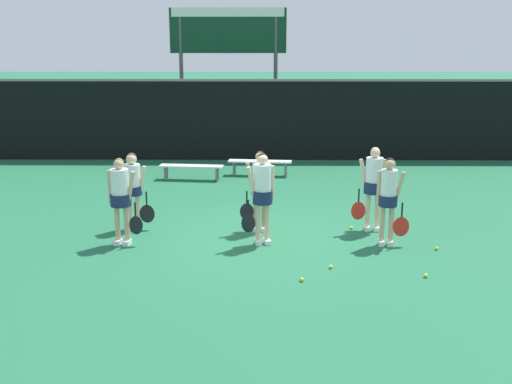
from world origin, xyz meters
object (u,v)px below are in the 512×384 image
player_2 (389,194)px  tennis_ball_4 (351,228)px  bench_courtside (191,167)px  tennis_ball_3 (437,248)px  player_4 (260,185)px  tennis_ball_5 (130,211)px  player_1 (262,191)px  player_3 (133,184)px  bench_far (260,163)px  tennis_ball_2 (331,267)px  player_0 (121,194)px  scoreboard (228,41)px  tennis_ball_0 (426,275)px  tennis_ball_1 (302,279)px  player_5 (374,182)px

player_2 → tennis_ball_4: bearing=127.3°
bench_courtside → tennis_ball_3: (5.40, -6.00, -0.33)m
tennis_ball_3 → player_4: bearing=160.5°
bench_courtside → tennis_ball_5: size_ratio=26.69×
player_1 → tennis_ball_4: 2.37m
player_3 → player_4: (2.66, -0.09, 0.02)m
player_2 → tennis_ball_5: (-5.52, 2.21, -0.99)m
bench_courtside → tennis_ball_5: 3.65m
tennis_ball_4 → tennis_ball_5: 5.13m
bench_courtside → player_4: (1.99, -4.79, 0.63)m
player_3 → tennis_ball_5: size_ratio=23.54×
player_1 → player_2: (2.44, -0.04, -0.06)m
player_1 → bench_courtside: bearing=97.9°
bench_far → tennis_ball_3: bench_far is taller
player_2 → tennis_ball_5: 6.03m
player_2 → tennis_ball_2: player_2 is taller
player_4 → tennis_ball_3: player_4 is taller
player_0 → player_1: size_ratio=0.95×
tennis_ball_3 → bench_courtside: bearing=132.0°
scoreboard → tennis_ball_3: size_ratio=73.30×
tennis_ball_3 → tennis_ball_5: bearing=158.6°
bench_far → tennis_ball_5: (-3.02, -4.07, -0.35)m
scoreboard → bench_courtside: scoreboard is taller
tennis_ball_0 → tennis_ball_5: (-5.86, 3.90, -0.00)m
scoreboard → player_3: (-1.53, -9.17, -2.95)m
tennis_ball_1 → tennis_ball_5: tennis_ball_1 is taller
player_4 → tennis_ball_5: size_ratio=24.39×
player_0 → player_3: (0.03, 0.99, -0.05)m
bench_courtside → player_3: (-0.67, -4.71, 0.61)m
tennis_ball_4 → bench_far: bearing=110.5°
bench_far → tennis_ball_4: size_ratio=27.59×
scoreboard → tennis_ball_3: scoreboard is taller
player_0 → tennis_ball_0: (5.52, -1.68, -0.99)m
player_1 → tennis_ball_5: player_1 is taller
tennis_ball_1 → bench_courtside: bearing=109.7°
player_3 → bench_far: bearing=68.1°
tennis_ball_5 → scoreboard: bearing=76.6°
scoreboard → player_4: scoreboard is taller
scoreboard → tennis_ball_5: (-1.89, -7.94, -3.88)m
scoreboard → player_1: (1.19, -10.11, -2.84)m
player_4 → tennis_ball_0: player_4 is taller
player_0 → player_3: 1.00m
player_3 → tennis_ball_5: bearing=111.4°
tennis_ball_2 → tennis_ball_0: bearing=-14.1°
player_4 → tennis_ball_5: 3.44m
player_4 → tennis_ball_4: size_ratio=24.65×
player_5 → tennis_ball_1: 3.44m
scoreboard → tennis_ball_4: 10.42m
bench_courtside → player_4: size_ratio=1.09×
player_0 → player_1: 2.74m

